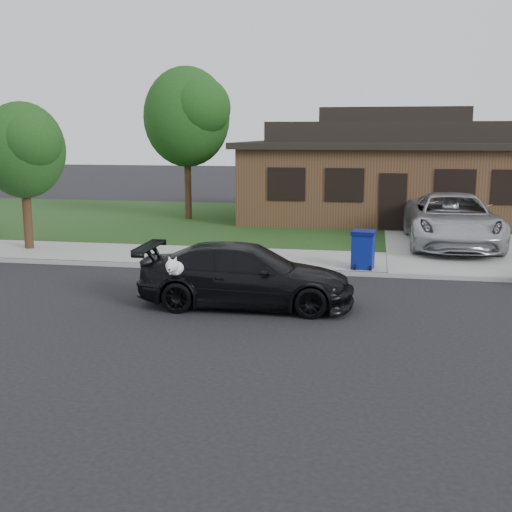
# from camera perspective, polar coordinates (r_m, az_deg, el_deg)

# --- Properties ---
(ground) EXTENTS (120.00, 120.00, 0.00)m
(ground) POSITION_cam_1_polar(r_m,az_deg,el_deg) (14.27, -3.40, -4.34)
(ground) COLOR black
(ground) RESTS_ON ground
(sidewalk) EXTENTS (60.00, 3.00, 0.12)m
(sidewalk) POSITION_cam_1_polar(r_m,az_deg,el_deg) (19.02, 0.21, -0.28)
(sidewalk) COLOR gray
(sidewalk) RESTS_ON ground
(curb) EXTENTS (60.00, 0.12, 0.12)m
(curb) POSITION_cam_1_polar(r_m,az_deg,el_deg) (17.58, -0.67, -1.21)
(curb) COLOR gray
(curb) RESTS_ON ground
(lawn) EXTENTS (60.00, 13.00, 0.13)m
(lawn) POSITION_cam_1_polar(r_m,az_deg,el_deg) (26.83, 3.27, 2.98)
(lawn) COLOR #193814
(lawn) RESTS_ON ground
(driveway) EXTENTS (4.50, 13.00, 0.14)m
(driveway) POSITION_cam_1_polar(r_m,az_deg,el_deg) (23.80, 16.81, 1.53)
(driveway) COLOR gray
(driveway) RESTS_ON ground
(sedan) EXTENTS (4.75, 2.28, 1.36)m
(sedan) POSITION_cam_1_polar(r_m,az_deg,el_deg) (14.02, -0.91, -1.72)
(sedan) COLOR black
(sedan) RESTS_ON ground
(minivan) EXTENTS (2.83, 6.07, 1.68)m
(minivan) POSITION_cam_1_polar(r_m,az_deg,el_deg) (21.75, 17.01, 3.10)
(minivan) COLOR #ADAFB5
(minivan) RESTS_ON driveway
(recycling_bin) EXTENTS (0.69, 0.71, 1.03)m
(recycling_bin) POSITION_cam_1_polar(r_m,az_deg,el_deg) (17.62, 9.50, 0.60)
(recycling_bin) COLOR navy
(recycling_bin) RESTS_ON sidewalk
(house) EXTENTS (12.60, 8.60, 4.65)m
(house) POSITION_cam_1_polar(r_m,az_deg,el_deg) (28.41, 11.93, 7.39)
(house) COLOR #422B1C
(house) RESTS_ON ground
(tree_0) EXTENTS (3.78, 3.60, 6.34)m
(tree_0) POSITION_cam_1_polar(r_m,az_deg,el_deg) (27.35, -5.92, 12.36)
(tree_0) COLOR #332114
(tree_0) RESTS_ON ground
(tree_2) EXTENTS (2.73, 2.60, 4.59)m
(tree_2) POSITION_cam_1_polar(r_m,az_deg,el_deg) (21.36, -19.86, 8.97)
(tree_2) COLOR #332114
(tree_2) RESTS_ON ground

